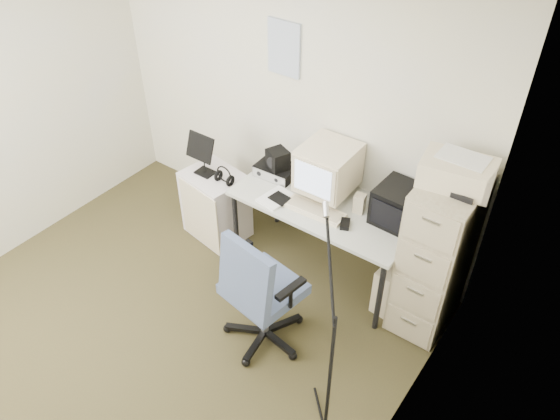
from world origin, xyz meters
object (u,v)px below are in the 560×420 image
Objects in this scene: desk at (322,237)px; side_cart at (216,205)px; office_chair at (264,287)px; filing_cabinet at (436,257)px.

desk reaches higher than side_cart.
office_chair is at bearing -24.04° from side_cart.
office_chair is at bearing -86.61° from desk.
filing_cabinet is 1.28m from office_chair.
filing_cabinet is 2.04m from side_cart.
side_cart is (-1.05, -0.16, -0.04)m from desk.
filing_cabinet is at bearing 54.29° from office_chair.
desk is at bearing 102.28° from office_chair.
filing_cabinet reaches higher than desk.
side_cart is at bearing -174.65° from filing_cabinet.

